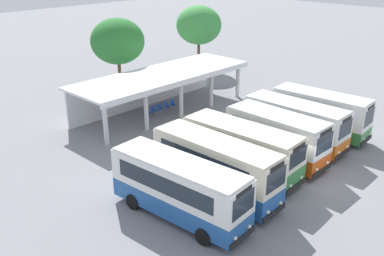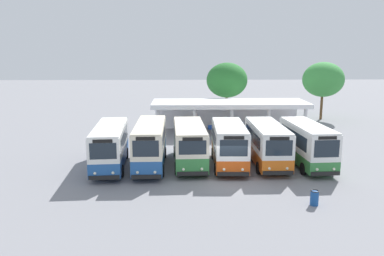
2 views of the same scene
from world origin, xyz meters
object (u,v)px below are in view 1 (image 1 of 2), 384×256
Objects in this scene: waiting_chair_fifth_seat at (173,104)px; city_bus_nearest_orange at (179,187)px; city_bus_second_in_row at (216,165)px; city_bus_far_end_green at (320,112)px; waiting_chair_middle_seat at (160,108)px; city_bus_fourth_amber at (277,136)px; waiting_chair_end_by_column at (148,112)px; city_bus_fifth_blue at (295,122)px; waiting_chair_fourth_seat at (167,106)px; waiting_chair_second_from_end at (154,110)px; city_bus_middle_cream at (241,148)px.

city_bus_nearest_orange is at bearing -132.89° from waiting_chair_fifth_seat.
city_bus_second_in_row reaches higher than city_bus_far_end_green.
waiting_chair_middle_seat is (-5.16, 12.11, -1.28)m from city_bus_far_end_green.
city_bus_second_in_row is at bearing 179.27° from city_bus_fourth_amber.
city_bus_second_in_row is at bearing -114.31° from waiting_chair_end_by_column.
waiting_chair_middle_seat is at bearing 100.35° from city_bus_fifth_blue.
waiting_chair_fourth_seat is 1.00× the size of waiting_chair_fifth_seat.
city_bus_nearest_orange reaches higher than waiting_chair_second_from_end.
waiting_chair_end_by_column is 2.18m from waiting_chair_fourth_seat.
city_bus_middle_cream is at bearing -114.69° from waiting_chair_fifth_seat.
city_bus_fourth_amber reaches higher than waiting_chair_middle_seat.
city_bus_fifth_blue reaches higher than city_bus_middle_cream.
city_bus_far_end_green is (3.01, -0.34, 0.04)m from city_bus_fifth_blue.
city_bus_nearest_orange is 9.32× the size of waiting_chair_second_from_end.
city_bus_fourth_amber reaches higher than waiting_chair_end_by_column.
city_bus_fourth_amber reaches higher than waiting_chair_fifth_seat.
city_bus_nearest_orange is at bearing -179.33° from city_bus_far_end_green.
city_bus_fourth_amber is at bearing -171.32° from city_bus_fifth_blue.
city_bus_fourth_amber is 8.10× the size of waiting_chair_second_from_end.
city_bus_fifth_blue is 11.85m from waiting_chair_fourth_seat.
waiting_chair_fourth_seat is (1.59, 12.16, -1.29)m from city_bus_fourth_amber.
city_bus_middle_cream is 9.11× the size of waiting_chair_second_from_end.
waiting_chair_middle_seat is (9.90, 12.29, -1.27)m from city_bus_nearest_orange.
city_bus_fourth_amber reaches higher than city_bus_middle_cream.
city_bus_fifth_blue is at bearing -72.82° from waiting_chair_end_by_column.
city_bus_second_in_row is 13.66m from waiting_chair_second_from_end.
city_bus_fourth_amber is 8.10× the size of waiting_chair_middle_seat.
city_bus_far_end_green is 13.75m from waiting_chair_end_by_column.
city_bus_far_end_green reaches higher than city_bus_fifth_blue.
city_bus_fifth_blue is at bearing -86.59° from waiting_chair_fifth_seat.
waiting_chair_fifth_seat is (-3.71, 12.04, -1.28)m from city_bus_far_end_green.
city_bus_fourth_amber is at bearing -178.88° from city_bus_far_end_green.
city_bus_second_in_row is 12.05m from city_bus_far_end_green.
city_bus_middle_cream is (3.01, 0.50, -0.10)m from city_bus_second_in_row.
city_bus_fifth_blue is (9.04, 0.38, -0.09)m from city_bus_second_in_row.
city_bus_far_end_green is at bearing -2.91° from city_bus_middle_cream.
city_bus_nearest_orange is 9.32× the size of waiting_chair_middle_seat.
waiting_chair_second_from_end is (-5.89, 12.08, -1.28)m from city_bus_far_end_green.
city_bus_fourth_amber is 3.05m from city_bus_fifth_blue.
city_bus_fifth_blue is 1.02× the size of city_bus_far_end_green.
city_bus_fourth_amber is at bearing -87.22° from waiting_chair_end_by_column.
city_bus_fourth_amber is at bearing -100.78° from waiting_chair_fifth_seat.
city_bus_nearest_orange is 3.01m from city_bus_second_in_row.
waiting_chair_second_from_end is at bearing 63.05° from city_bus_second_in_row.
city_bus_far_end_green is at bearing -64.01° from waiting_chair_second_from_end.
city_bus_far_end_green reaches higher than waiting_chair_fourth_seat.
waiting_chair_end_by_column and waiting_chair_second_from_end have the same top height.
waiting_chair_end_by_column is 1.46m from waiting_chair_middle_seat.
city_bus_far_end_green is at bearing 0.20° from city_bus_second_in_row.
city_bus_fifth_blue is 12.25m from waiting_chair_end_by_column.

